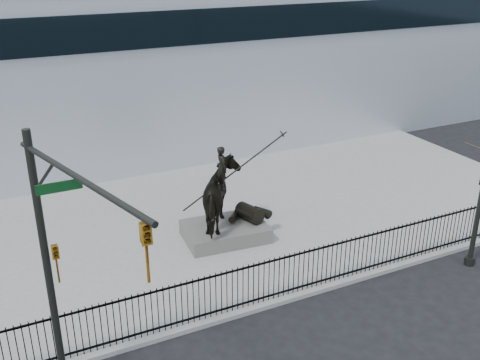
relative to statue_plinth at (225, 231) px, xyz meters
name	(u,v)px	position (x,y,z in m)	size (l,w,h in m)	color
ground	(305,321)	(0.10, -5.53, -0.44)	(120.00, 120.00, 0.00)	black
plaza	(212,223)	(0.10, 1.47, -0.36)	(30.00, 12.00, 0.15)	gray
building	(119,59)	(0.10, 14.47, 4.06)	(44.00, 14.00, 9.00)	silver
picket_fence	(285,275)	(0.10, -4.28, 0.47)	(22.10, 0.10, 1.50)	black
statue_plinth	(225,231)	(0.00, 0.00, 0.00)	(3.05, 2.10, 0.57)	#5D5955
equestrian_statue	(226,196)	(0.06, -0.01, 1.48)	(3.90, 2.58, 3.31)	black
traffic_signal_left	(63,269)	(-6.65, -6.15, 3.59)	(1.52, 4.84, 7.00)	black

